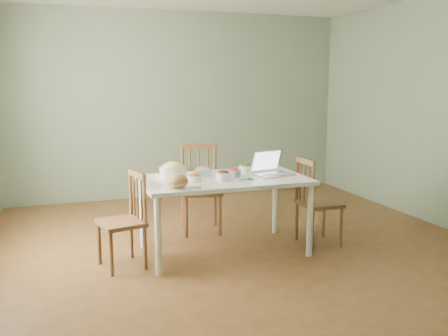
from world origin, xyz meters
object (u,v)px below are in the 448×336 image
object	(u,v)px
chair_far	(201,189)
laptop	(275,164)
bread_boule	(178,181)
chair_left	(121,221)
dining_table	(224,215)
bowl_squash	(173,170)
chair_right	(319,201)

from	to	relation	value
chair_far	laptop	world-z (taller)	laptop
chair_far	bread_boule	world-z (taller)	chair_far
chair_far	chair_left	xyz separation A→B (m)	(-1.00, -0.79, -0.05)
dining_table	chair_far	xyz separation A→B (m)	(-0.03, 0.71, 0.12)
chair_far	bowl_squash	size ratio (longest dim) A/B	3.74
dining_table	bread_boule	world-z (taller)	bread_boule
dining_table	bread_boule	bearing A→B (deg)	-151.16
chair_left	bowl_squash	size ratio (longest dim) A/B	3.34
chair_left	bowl_squash	world-z (taller)	bowl_squash
bread_boule	bowl_squash	xyz separation A→B (m)	(0.07, 0.48, 0.01)
chair_left	bread_boule	world-z (taller)	chair_left
chair_right	laptop	size ratio (longest dim) A/B	2.60
dining_table	chair_left	size ratio (longest dim) A/B	1.83
bread_boule	chair_right	bearing A→B (deg)	7.30
chair_left	laptop	size ratio (longest dim) A/B	2.49
chair_far	chair_right	size ratio (longest dim) A/B	1.07
dining_table	bread_boule	size ratio (longest dim) A/B	8.34
chair_right	laptop	distance (m)	0.65
dining_table	laptop	xyz separation A→B (m)	(0.53, -0.05, 0.50)
chair_far	bowl_squash	world-z (taller)	chair_far
laptop	chair_left	bearing A→B (deg)	169.27
chair_far	chair_right	xyz separation A→B (m)	(1.05, -0.81, -0.03)
bread_boule	chair_left	bearing A→B (deg)	155.02
chair_right	bread_boule	world-z (taller)	chair_right
chair_far	laptop	bearing A→B (deg)	-44.11
chair_right	bread_boule	xyz separation A→B (m)	(-1.57, -0.20, 0.36)
chair_right	chair_far	bearing A→B (deg)	53.36
bowl_squash	laptop	xyz separation A→B (m)	(1.01, -0.23, 0.04)
laptop	chair_right	bearing A→B (deg)	-17.77
bowl_squash	chair_right	bearing A→B (deg)	-10.55
dining_table	laptop	bearing A→B (deg)	-5.07
chair_far	chair_left	world-z (taller)	chair_far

